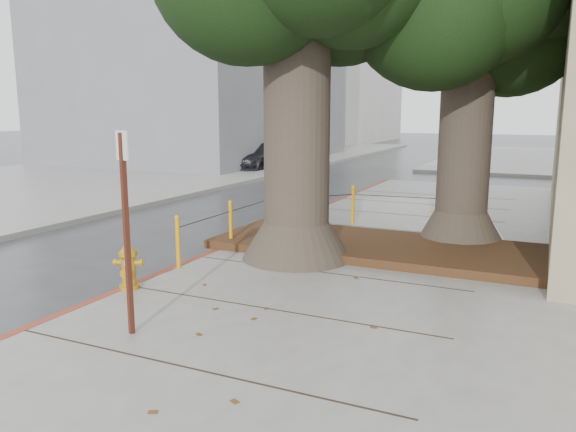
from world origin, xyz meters
name	(u,v)px	position (x,y,z in m)	size (l,w,h in m)	color
ground	(239,314)	(0.00, 0.00, 0.00)	(140.00, 140.00, 0.00)	#28282B
sidewalk_opposite	(63,181)	(-14.00, 10.00, 0.07)	(14.00, 60.00, 0.15)	slate
curb_red	(214,254)	(-2.00, 2.50, 0.07)	(0.14, 26.00, 0.16)	maroon
planter_bed	(376,246)	(0.90, 3.90, 0.23)	(6.40, 2.60, 0.16)	black
building_far_grey	(203,57)	(-15.00, 22.00, 6.00)	(12.00, 16.00, 12.00)	slate
building_far_white	(318,62)	(-17.00, 45.00, 7.50)	(12.00, 18.00, 15.00)	silver
bollard_ring	(304,214)	(-0.87, 4.38, 0.66)	(3.79, 5.39, 0.95)	orange
fire_hydrant	(128,265)	(-1.90, -0.09, 0.52)	(0.42, 0.42, 0.76)	#B38012
signpost	(126,222)	(-0.66, -1.50, 1.56)	(0.24, 0.10, 2.49)	#471911
car_dark	(258,156)	(-9.33, 18.11, 0.69)	(1.93, 4.74, 1.38)	black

